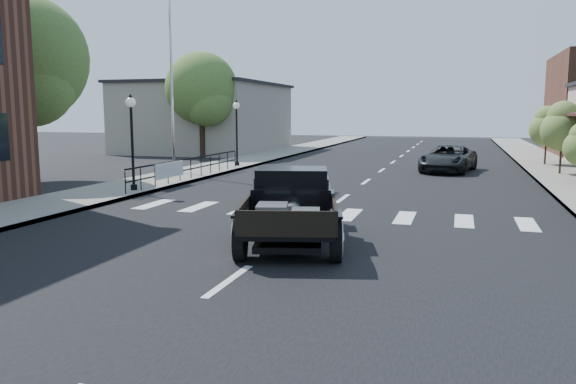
# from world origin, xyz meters

# --- Properties ---
(ground) EXTENTS (120.00, 120.00, 0.00)m
(ground) POSITION_xyz_m (0.00, 0.00, 0.00)
(ground) COLOR black
(ground) RESTS_ON ground
(road) EXTENTS (14.00, 80.00, 0.02)m
(road) POSITION_xyz_m (0.00, 15.00, 0.01)
(road) COLOR black
(road) RESTS_ON ground
(road_markings) EXTENTS (12.00, 60.00, 0.06)m
(road_markings) POSITION_xyz_m (0.00, 10.00, 0.00)
(road_markings) COLOR silver
(road_markings) RESTS_ON ground
(sidewalk_left) EXTENTS (3.00, 80.00, 0.15)m
(sidewalk_left) POSITION_xyz_m (-8.50, 15.00, 0.07)
(sidewalk_left) COLOR gray
(sidewalk_left) RESTS_ON ground
(sidewalk_right) EXTENTS (3.00, 80.00, 0.15)m
(sidewalk_right) POSITION_xyz_m (8.50, 15.00, 0.07)
(sidewalk_right) COLOR gray
(sidewalk_right) RESTS_ON ground
(low_building_left) EXTENTS (10.00, 12.00, 5.00)m
(low_building_left) POSITION_xyz_m (-15.00, 28.00, 2.50)
(low_building_left) COLOR #A49B8A
(low_building_left) RESTS_ON ground
(railing) EXTENTS (0.08, 10.00, 1.00)m
(railing) POSITION_xyz_m (-7.30, 10.00, 0.65)
(railing) COLOR black
(railing) RESTS_ON sidewalk_left
(banner) EXTENTS (0.04, 2.20, 0.60)m
(banner) POSITION_xyz_m (-7.22, 8.00, 0.45)
(banner) COLOR silver
(banner) RESTS_ON sidewalk_left
(lamp_post_b) EXTENTS (0.36, 0.36, 3.48)m
(lamp_post_b) POSITION_xyz_m (-7.60, 6.00, 1.89)
(lamp_post_b) COLOR black
(lamp_post_b) RESTS_ON sidewalk_left
(lamp_post_c) EXTENTS (0.36, 0.36, 3.48)m
(lamp_post_c) POSITION_xyz_m (-7.60, 16.00, 1.89)
(lamp_post_c) COLOR black
(lamp_post_c) RESTS_ON sidewalk_left
(flagpole) EXTENTS (0.12, 0.12, 11.82)m
(flagpole) POSITION_xyz_m (-9.20, 12.00, 6.06)
(flagpole) COLOR silver
(flagpole) RESTS_ON sidewalk_left
(big_tree_near) EXTENTS (5.40, 5.40, 7.94)m
(big_tree_near) POSITION_xyz_m (-14.00, 8.00, 3.97)
(big_tree_near) COLOR #48662B
(big_tree_near) RESTS_ON ground
(big_tree_far) EXTENTS (4.69, 4.69, 6.89)m
(big_tree_far) POSITION_xyz_m (-12.50, 22.00, 3.45)
(big_tree_far) COLOR #48662B
(big_tree_far) RESTS_ON ground
(small_tree_d) EXTENTS (1.94, 1.94, 3.23)m
(small_tree_d) POSITION_xyz_m (8.30, 16.76, 1.77)
(small_tree_d) COLOR #586E32
(small_tree_d) RESTS_ON sidewalk_right
(small_tree_e) EXTENTS (1.84, 1.84, 3.07)m
(small_tree_e) POSITION_xyz_m (8.30, 21.72, 1.69)
(small_tree_e) COLOR #586E32
(small_tree_e) RESTS_ON sidewalk_right
(hotrod_pickup) EXTENTS (3.49, 5.42, 1.73)m
(hotrod_pickup) POSITION_xyz_m (0.17, 0.29, 0.87)
(hotrod_pickup) COLOR black
(hotrod_pickup) RESTS_ON ground
(second_car) EXTENTS (3.02, 5.10, 1.33)m
(second_car) POSITION_xyz_m (3.27, 17.37, 0.66)
(second_car) COLOR black
(second_car) RESTS_ON ground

